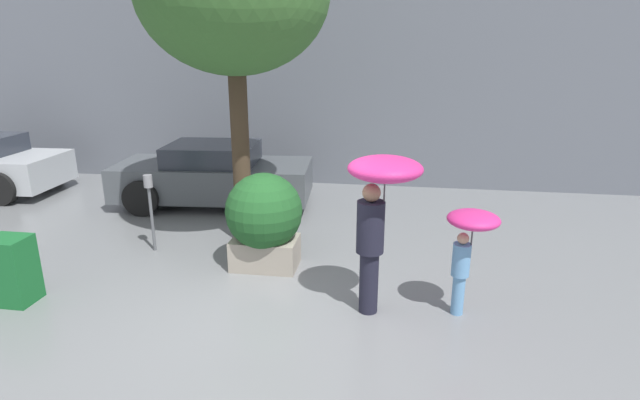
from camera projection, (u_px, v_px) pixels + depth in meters
name	position (u px, v px, depth m)	size (l,w,h in m)	color
ground_plane	(248.00, 314.00, 6.29)	(40.00, 40.00, 0.00)	slate
building_facade	(323.00, 56.00, 11.54)	(18.00, 0.30, 6.00)	slate
planter_box	(264.00, 218.00, 7.42)	(1.15, 1.15, 1.47)	#9E9384
person_adult	(379.00, 197.00, 5.93)	(0.89, 0.89, 2.01)	#1E1E2D
person_child	(469.00, 236.00, 5.98)	(0.63, 0.63, 1.37)	#669ED1
parked_car_near	(214.00, 175.00, 10.50)	(4.13, 2.16, 1.30)	#4C5156
parking_meter	(150.00, 197.00, 7.98)	(0.14, 0.14, 1.28)	#595B60
newspaper_box	(12.00, 270.00, 6.47)	(0.50, 0.44, 0.90)	#19662D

